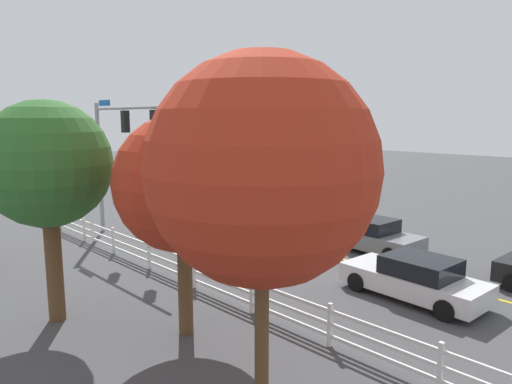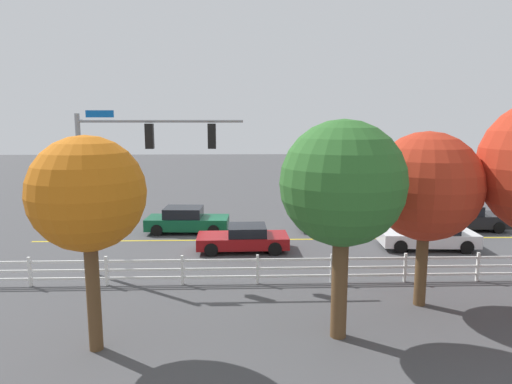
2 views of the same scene
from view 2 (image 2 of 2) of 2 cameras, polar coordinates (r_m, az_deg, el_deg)
The scene contains 12 objects.
ground_plane at distance 23.94m, azimuth -4.14°, elevation -6.09°, with size 120.00×120.00×0.00m, color #444447.
lane_center_stripe at distance 24.12m, azimuth 5.46°, elevation -5.98°, with size 28.00×0.16×0.01m, color gold.
signal_assembly at distance 18.81m, azimuth -15.59°, elevation 3.89°, with size 6.66×0.38×6.65m.
car_0 at distance 25.65m, azimuth -8.78°, elevation -3.56°, with size 4.65×2.15×1.43m.
car_1 at distance 21.88m, azimuth -1.57°, elevation -5.90°, with size 4.40×2.05×1.24m.
car_2 at distance 26.15m, azimuth 9.89°, elevation -3.32°, with size 4.14×2.18×1.45m.
car_3 at distance 28.61m, azimuth 24.78°, elevation -2.96°, with size 4.66×2.15×1.46m.
car_4 at distance 23.81m, azimuth 21.03°, elevation -5.08°, with size 4.69×2.20×1.41m.
white_rail_fence at distance 17.71m, azimuth 4.93°, elevation -9.59°, with size 26.10×0.10×1.15m.
tree_0 at distance 12.56m, azimuth -20.59°, elevation -0.37°, with size 3.05×3.05×5.90m.
tree_1 at distance 12.70m, azimuth 10.91°, elevation 0.93°, with size 3.53×3.53×6.31m.
tree_3 at distance 15.84m, azimuth 20.75°, elevation 0.61°, with size 3.61×3.61×5.92m.
Camera 2 is at (-0.93, 23.09, 6.27)m, focal length 31.55 mm.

